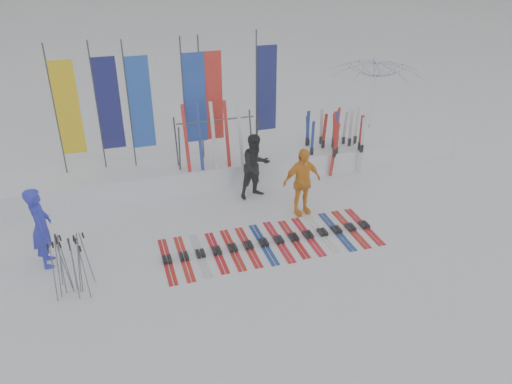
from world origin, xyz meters
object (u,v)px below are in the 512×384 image
object	(u,v)px
person_black	(256,166)
person_yellow	(302,182)
person_blue	(41,227)
ski_rack	(216,135)
tent_canopy	(373,99)
ski_row	(271,242)

from	to	relation	value
person_black	person_yellow	size ratio (longest dim) A/B	1.01
person_blue	ski_rack	size ratio (longest dim) A/B	0.84
tent_canopy	ski_rack	size ratio (longest dim) A/B	1.41
person_blue	tent_canopy	size ratio (longest dim) A/B	0.59
person_black	person_blue	bearing A→B (deg)	-177.60
person_black	tent_canopy	bearing A→B (deg)	15.20
person_yellow	ski_rack	bearing A→B (deg)	118.82
person_black	ski_row	distance (m)	2.34
person_blue	ski_row	distance (m)	4.67
person_yellow	tent_canopy	distance (m)	5.58
person_yellow	ski_rack	world-z (taller)	ski_rack
person_black	ski_row	xyz separation A→B (m)	(-0.34, -2.17, -0.80)
tent_canopy	ski_rack	distance (m)	5.77
tent_canopy	person_black	bearing A→B (deg)	-150.03
person_yellow	ski_rack	xyz separation A→B (m)	(-1.52, 2.12, 0.56)
person_blue	tent_canopy	bearing A→B (deg)	-68.76
person_yellow	tent_canopy	size ratio (longest dim) A/B	0.57
person_black	tent_canopy	size ratio (longest dim) A/B	0.58
person_black	person_yellow	xyz separation A→B (m)	(0.77, -1.14, -0.00)
tent_canopy	person_blue	bearing A→B (deg)	-156.21
person_blue	ski_rack	distance (m)	4.86
person_blue	person_yellow	xyz separation A→B (m)	(5.66, 0.37, -0.03)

